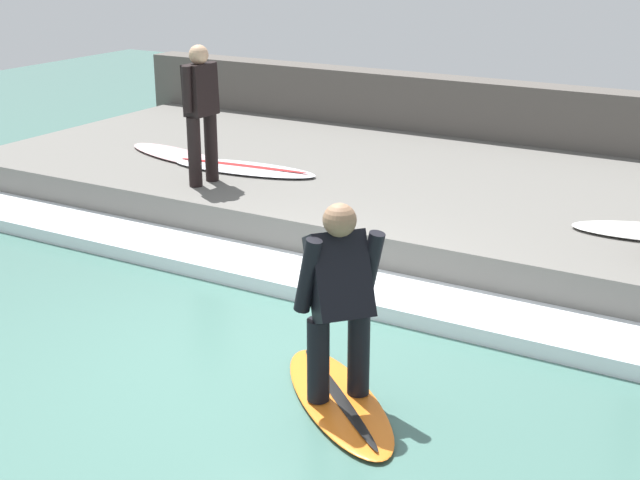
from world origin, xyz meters
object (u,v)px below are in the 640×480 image
(surfboard_waiting_near, at_px, (243,168))
(surfboard_spare, at_px, (177,155))
(surfboard_riding, at_px, (338,399))
(surfer_waiting_near, at_px, (201,107))
(surfer_riding, at_px, (339,293))

(surfboard_waiting_near, xyz_separation_m, surfboard_spare, (0.12, 1.13, -0.00))
(surfboard_riding, bearing_deg, surfer_waiting_near, 49.55)
(surfboard_riding, bearing_deg, surfboard_spare, 50.22)
(surfer_riding, bearing_deg, surfboard_riding, 0.00)
(surfboard_riding, relative_size, surfboard_waiting_near, 0.82)
(surfer_riding, xyz_separation_m, surfer_waiting_near, (2.92, 3.42, 0.50))
(surfboard_riding, xyz_separation_m, surfer_riding, (-0.00, 0.00, 0.84))
(surfboard_riding, distance_m, surfboard_waiting_near, 4.97)
(surfer_waiting_near, bearing_deg, surfboard_spare, 52.45)
(surfer_riding, bearing_deg, surfer_waiting_near, 49.55)
(surfer_riding, bearing_deg, surfboard_spare, 50.22)
(surfboard_riding, bearing_deg, surfboard_waiting_near, 42.88)
(surfboard_spare, bearing_deg, surfboard_waiting_near, -95.93)
(surfer_riding, relative_size, surfboard_spare, 0.79)
(surfer_riding, bearing_deg, surfboard_waiting_near, 42.88)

